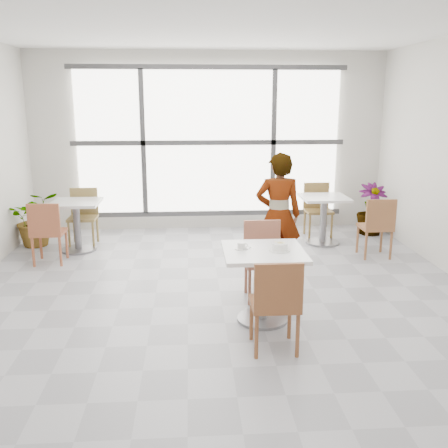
{
  "coord_description": "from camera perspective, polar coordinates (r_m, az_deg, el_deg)",
  "views": [
    {
      "loc": [
        -0.33,
        -5.11,
        2.19
      ],
      "look_at": [
        0.0,
        -0.3,
        1.0
      ],
      "focal_mm": 40.2,
      "sensor_mm": 36.0,
      "label": 1
    }
  ],
  "objects": [
    {
      "name": "bg_chair_right_near",
      "position": [
        7.39,
        17.05,
        0.02
      ],
      "size": [
        0.42,
        0.42,
        0.87
      ],
      "rotation": [
        0.0,
        0.0,
        3.14
      ],
      "color": "#915A36",
      "rests_on": "ground"
    },
    {
      "name": "oatmeal_bowl",
      "position": [
        4.97,
        6.34,
        -2.56
      ],
      "size": [
        0.21,
        0.21,
        0.09
      ],
      "color": "white",
      "rests_on": "main_table"
    },
    {
      "name": "floor",
      "position": [
        5.57,
        -0.22,
        -9.28
      ],
      "size": [
        7.0,
        7.0,
        0.0
      ],
      "primitive_type": "plane",
      "color": "#9E9EA5",
      "rests_on": "ground"
    },
    {
      "name": "ceiling",
      "position": [
        5.19,
        -0.25,
        22.84
      ],
      "size": [
        7.0,
        7.0,
        0.0
      ],
      "primitive_type": "plane",
      "rotation": [
        3.14,
        0.0,
        0.0
      ],
      "color": "white",
      "rests_on": "ground"
    },
    {
      "name": "wall_front",
      "position": [
        1.79,
        7.17,
        -9.04
      ],
      "size": [
        6.0,
        0.0,
        6.0
      ],
      "primitive_type": "plane",
      "rotation": [
        -1.57,
        0.0,
        0.0
      ],
      "color": "silver",
      "rests_on": "ground"
    },
    {
      "name": "wall_back",
      "position": [
        8.65,
        -1.76,
        9.29
      ],
      "size": [
        6.0,
        0.0,
        6.0
      ],
      "primitive_type": "plane",
      "rotation": [
        1.57,
        0.0,
        0.0
      ],
      "color": "silver",
      "rests_on": "ground"
    },
    {
      "name": "bg_table_left",
      "position": [
        7.73,
        -16.42,
        0.57
      ],
      "size": [
        0.7,
        0.7,
        0.75
      ],
      "color": "silver",
      "rests_on": "ground"
    },
    {
      "name": "bg_chair_right_far",
      "position": [
        8.41,
        10.57,
        2.04
      ],
      "size": [
        0.42,
        0.42,
        0.87
      ],
      "color": "olive",
      "rests_on": "ground"
    },
    {
      "name": "chair_far",
      "position": [
        5.7,
        4.45,
        -3.43
      ],
      "size": [
        0.42,
        0.42,
        0.87
      ],
      "color": "#A15F48",
      "rests_on": "ground"
    },
    {
      "name": "plant_right",
      "position": [
        8.71,
        16.39,
        1.63
      ],
      "size": [
        0.5,
        0.5,
        0.86
      ],
      "primitive_type": "imported",
      "rotation": [
        0.0,
        0.0,
        0.04
      ],
      "color": "#4F8E41",
      "rests_on": "ground"
    },
    {
      "name": "bg_chair_left_near",
      "position": [
        7.19,
        -19.5,
        -0.54
      ],
      "size": [
        0.42,
        0.42,
        0.87
      ],
      "rotation": [
        0.0,
        0.0,
        3.14
      ],
      "color": "#A15436",
      "rests_on": "ground"
    },
    {
      "name": "chair_near",
      "position": [
        4.44,
        5.93,
        -8.6
      ],
      "size": [
        0.42,
        0.42,
        0.87
      ],
      "rotation": [
        0.0,
        0.0,
        3.14
      ],
      "color": "brown",
      "rests_on": "ground"
    },
    {
      "name": "plant_left",
      "position": [
        8.23,
        -20.57,
        0.59
      ],
      "size": [
        0.95,
        0.89,
        0.85
      ],
      "primitive_type": "imported",
      "rotation": [
        0.0,
        0.0,
        0.35
      ],
      "color": "#467333",
      "rests_on": "ground"
    },
    {
      "name": "bg_table_right",
      "position": [
        7.95,
        11.26,
        1.23
      ],
      "size": [
        0.7,
        0.7,
        0.75
      ],
      "color": "white",
      "rests_on": "ground"
    },
    {
      "name": "coffee_cup",
      "position": [
        5.0,
        2.02,
        -2.54
      ],
      "size": [
        0.16,
        0.13,
        0.07
      ],
      "color": "white",
      "rests_on": "main_table"
    },
    {
      "name": "main_table",
      "position": [
        5.06,
        4.49,
        -5.44
      ],
      "size": [
        0.8,
        0.8,
        0.75
      ],
      "color": "white",
      "rests_on": "ground"
    },
    {
      "name": "bg_chair_left_far",
      "position": [
        8.08,
        -15.69,
        1.27
      ],
      "size": [
        0.42,
        0.42,
        0.87
      ],
      "color": "olive",
      "rests_on": "ground"
    },
    {
      "name": "person",
      "position": [
        6.34,
        6.2,
        1.01
      ],
      "size": [
        0.59,
        0.41,
        1.58
      ],
      "primitive_type": "imported",
      "rotation": [
        0.0,
        0.0,
        3.09
      ],
      "color": "black",
      "rests_on": "ground"
    },
    {
      "name": "window",
      "position": [
        8.58,
        -1.74,
        9.25
      ],
      "size": [
        4.6,
        0.07,
        2.52
      ],
      "color": "white",
      "rests_on": "ground"
    }
  ]
}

